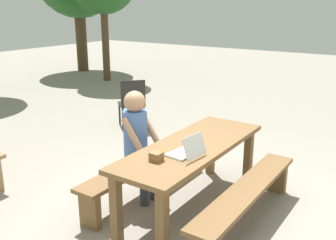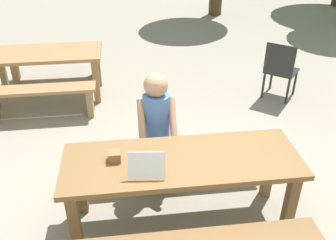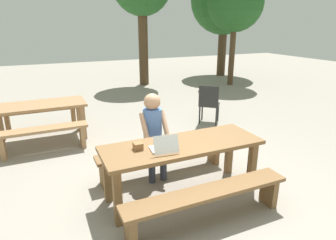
{
  "view_description": "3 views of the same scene",
  "coord_description": "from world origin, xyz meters",
  "px_view_note": "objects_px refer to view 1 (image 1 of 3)",
  "views": [
    {
      "loc": [
        -3.3,
        -1.93,
        2.17
      ],
      "look_at": [
        -0.09,
        0.25,
        1.0
      ],
      "focal_mm": 40.95,
      "sensor_mm": 36.0,
      "label": 1
    },
    {
      "loc": [
        -0.44,
        -2.53,
        2.68
      ],
      "look_at": [
        -0.09,
        0.25,
        1.0
      ],
      "focal_mm": 39.42,
      "sensor_mm": 36.0,
      "label": 2
    },
    {
      "loc": [
        -1.56,
        -3.03,
        2.2
      ],
      "look_at": [
        -0.09,
        0.25,
        1.0
      ],
      "focal_mm": 30.89,
      "sensor_mm": 36.0,
      "label": 3
    }
  ],
  "objects_px": {
    "picnic_table_front": "(192,154)",
    "plastic_chair": "(132,102)",
    "small_pouch": "(156,157)",
    "person_seated": "(138,138)",
    "laptop": "(187,151)"
  },
  "relations": [
    {
      "from": "picnic_table_front",
      "to": "small_pouch",
      "type": "height_order",
      "value": "small_pouch"
    },
    {
      "from": "laptop",
      "to": "plastic_chair",
      "type": "distance_m",
      "value": 3.34
    },
    {
      "from": "picnic_table_front",
      "to": "small_pouch",
      "type": "relative_size",
      "value": 19.21
    },
    {
      "from": "small_pouch",
      "to": "plastic_chair",
      "type": "relative_size",
      "value": 0.12
    },
    {
      "from": "plastic_chair",
      "to": "small_pouch",
      "type": "bearing_deg",
      "value": 82.88
    },
    {
      "from": "picnic_table_front",
      "to": "plastic_chair",
      "type": "height_order",
      "value": "plastic_chair"
    },
    {
      "from": "laptop",
      "to": "small_pouch",
      "type": "bearing_deg",
      "value": -27.91
    },
    {
      "from": "picnic_table_front",
      "to": "plastic_chair",
      "type": "bearing_deg",
      "value": 51.65
    },
    {
      "from": "laptop",
      "to": "person_seated",
      "type": "distance_m",
      "value": 0.75
    },
    {
      "from": "person_seated",
      "to": "plastic_chair",
      "type": "distance_m",
      "value": 2.71
    },
    {
      "from": "laptop",
      "to": "person_seated",
      "type": "height_order",
      "value": "person_seated"
    },
    {
      "from": "laptop",
      "to": "plastic_chair",
      "type": "xyz_separation_m",
      "value": [
        2.19,
        2.5,
        -0.33
      ]
    },
    {
      "from": "laptop",
      "to": "small_pouch",
      "type": "xyz_separation_m",
      "value": [
        -0.27,
        0.18,
        -0.01
      ]
    },
    {
      "from": "small_pouch",
      "to": "person_seated",
      "type": "bearing_deg",
      "value": 52.94
    },
    {
      "from": "laptop",
      "to": "plastic_chair",
      "type": "height_order",
      "value": "laptop"
    }
  ]
}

